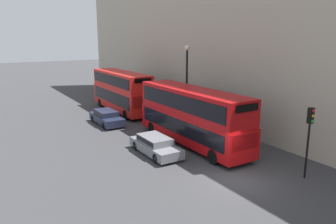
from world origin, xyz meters
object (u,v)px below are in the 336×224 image
Objects in this scene: bus_leading at (192,114)px; car_dark_sedan at (155,145)px; bus_second_in_queue at (121,90)px; traffic_light at (310,128)px; car_hatchback at (106,117)px; pedestrian at (137,99)px.

bus_leading is 3.81m from car_dark_sedan.
traffic_light is at bearing -84.45° from bus_second_in_queue.
traffic_light is at bearing -76.13° from bus_leading.
bus_second_in_queue is (0.00, 13.03, 0.04)m from bus_leading.
car_hatchback is 2.64× the size of pedestrian.
traffic_light is 2.39× the size of pedestrian.
traffic_light is at bearing -55.60° from car_dark_sedan.
pedestrian is at bearing 31.61° from bus_second_in_queue.
car_hatchback is (-3.40, 8.87, -1.65)m from bus_leading.
car_dark_sedan is 1.01× the size of car_hatchback.
car_hatchback is at bearing 110.97° from bus_leading.
bus_leading is 2.72× the size of traffic_light.
bus_leading is 2.46× the size of car_hatchback.
traffic_light is (2.09, -21.49, 0.61)m from bus_second_in_queue.
bus_second_in_queue is at bearing 75.84° from car_dark_sedan.
car_hatchback reaches higher than car_dark_sedan.
pedestrian is (6.01, 5.77, 0.11)m from car_hatchback.
bus_leading reaches higher than car_dark_sedan.
bus_second_in_queue is 14.00m from car_dark_sedan.
car_hatchback is 8.33m from pedestrian.
bus_second_in_queue is 5.63m from car_hatchback.
traffic_light reaches higher than pedestrian.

